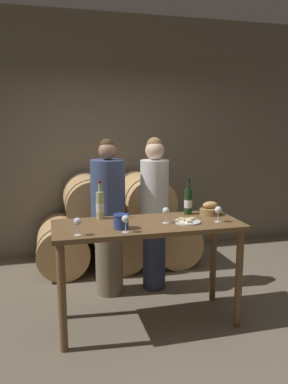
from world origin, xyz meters
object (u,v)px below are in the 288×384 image
at_px(person_right, 154,212).
at_px(wine_glass_left, 126,220).
at_px(wine_glass_far_left, 77,222).
at_px(wine_glass_right, 218,211).
at_px(blue_crock, 121,221).
at_px(wine_bottle_red, 188,201).
at_px(bread_basket, 210,210).
at_px(wine_glass_center, 166,212).
at_px(wine_bottle_white, 100,205).
at_px(person_left, 108,217).
at_px(tasting_table, 148,238).
at_px(cheese_plate, 187,221).

height_order(person_right, wine_glass_left, person_right).
xyz_separation_m(wine_glass_far_left, wine_glass_left, (0.37, -0.01, 0.00)).
height_order(wine_glass_far_left, wine_glass_right, same).
bearing_deg(blue_crock, wine_glass_far_left, -164.33).
distance_m(person_right, wine_bottle_red, 0.55).
height_order(wine_bottle_red, blue_crock, wine_bottle_red).
xyz_separation_m(wine_bottle_red, bread_basket, (0.20, -0.07, -0.08)).
bearing_deg(wine_glass_center, wine_glass_right, -9.07).
height_order(wine_bottle_white, blue_crock, wine_bottle_white).
relative_size(wine_bottle_red, wine_glass_right, 2.46).
relative_size(person_left, person_right, 0.99).
bearing_deg(wine_bottle_white, bread_basket, -5.43).
bearing_deg(wine_glass_left, tasting_table, 44.06).
bearing_deg(wine_bottle_red, wine_glass_right, -66.25).
height_order(wine_bottle_red, wine_glass_far_left, wine_bottle_red).
bearing_deg(wine_glass_right, wine_bottle_white, 159.30).
distance_m(bread_basket, wine_glass_left, 0.98).
distance_m(wine_bottle_red, wine_glass_right, 0.37).
distance_m(cheese_plate, wine_glass_right, 0.29).
bearing_deg(cheese_plate, wine_glass_far_left, -171.20).
height_order(cheese_plate, wine_glass_left, wine_glass_left).
bearing_deg(cheese_plate, wine_bottle_white, 155.47).
xyz_separation_m(tasting_table, wine_bottle_white, (-0.38, 0.25, 0.26)).
xyz_separation_m(person_left, blue_crock, (-0.02, -0.82, 0.17)).
distance_m(person_left, bread_basket, 1.05).
distance_m(blue_crock, wine_glass_right, 0.86).
relative_size(wine_glass_far_left, wine_glass_left, 1.00).
xyz_separation_m(person_left, wine_bottle_white, (-0.14, -0.44, 0.23)).
relative_size(cheese_plate, wine_glass_left, 1.64).
relative_size(wine_bottle_white, wine_glass_center, 2.49).
relative_size(person_left, wine_glass_right, 11.69).
distance_m(wine_bottle_red, wine_glass_left, 0.84).
distance_m(tasting_table, wine_glass_left, 0.42).
bearing_deg(person_left, wine_bottle_red, -34.51).
xyz_separation_m(person_left, bread_basket, (0.89, -0.54, 0.15)).
height_order(wine_bottle_red, wine_bottle_white, wine_bottle_white).
relative_size(wine_bottle_red, wine_glass_far_left, 2.46).
distance_m(bread_basket, cheese_plate, 0.39).
bearing_deg(wine_glass_center, wine_glass_far_left, -167.12).
height_order(person_right, wine_glass_far_left, person_right).
height_order(wine_bottle_white, wine_glass_far_left, wine_bottle_white).
relative_size(bread_basket, wine_glass_right, 1.44).
bearing_deg(wine_glass_right, blue_crock, -179.90).
bearing_deg(wine_glass_left, cheese_plate, 15.52).
bearing_deg(wine_glass_left, blue_crock, 96.77).
height_order(person_left, wine_bottle_red, person_left).
bearing_deg(wine_bottle_white, blue_crock, -72.06).
bearing_deg(wine_glass_center, wine_bottle_white, 150.45).
bearing_deg(blue_crock, cheese_plate, 4.51).
height_order(wine_bottle_red, cheese_plate, wine_bottle_red).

